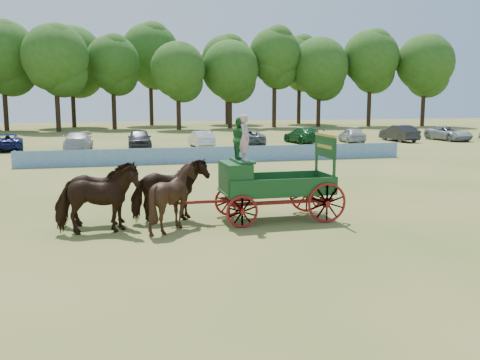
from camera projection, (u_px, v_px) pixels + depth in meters
name	position (u px, v px, depth m)	size (l,w,h in m)	color
ground	(359.00, 222.00, 18.55)	(160.00, 160.00, 0.00)	#9A7F45
horse_lead_left	(97.00, 200.00, 16.77)	(1.18, 2.59, 2.19)	#321D0D
horse_lead_right	(98.00, 194.00, 17.82)	(1.18, 2.59, 2.19)	#321D0D
horse_wheel_left	(174.00, 196.00, 17.35)	(1.77, 1.99, 2.19)	#321D0D
horse_wheel_right	(170.00, 191.00, 18.40)	(1.18, 2.59, 2.19)	#321D0D
farm_dray	(257.00, 175.00, 18.53)	(6.00, 2.00, 3.72)	maroon
sponsor_banner	(221.00, 154.00, 35.47)	(26.00, 0.08, 1.05)	#1A4F92
parked_cars	(235.00, 137.00, 47.63)	(58.71, 7.05, 1.63)	silver
treeline	(128.00, 58.00, 73.32)	(90.59, 22.05, 15.50)	#382314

